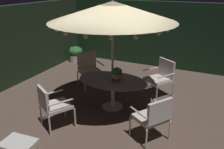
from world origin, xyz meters
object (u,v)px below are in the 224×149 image
object	(u,v)px
patio_chair_north	(89,68)
potted_plant_right_near	(76,54)
patio_chair_northeast	(52,104)
patio_umbrella	(113,12)
patio_chair_southeast	(161,75)
patio_dining_table	(113,84)
centerpiece_planter	(117,73)
ottoman_footrest	(18,145)
patio_chair_east	(154,116)

from	to	relation	value
patio_chair_north	potted_plant_right_near	distance (m)	2.45
patio_chair_north	patio_chair_northeast	size ratio (longest dim) A/B	1.04
patio_umbrella	patio_chair_southeast	bearing A→B (deg)	55.32
patio_umbrella	patio_chair_southeast	size ratio (longest dim) A/B	2.90
patio_dining_table	patio_umbrella	world-z (taller)	patio_umbrella
patio_umbrella	patio_chair_north	size ratio (longest dim) A/B	2.87
patio_chair_southeast	patio_umbrella	bearing A→B (deg)	-124.68
patio_chair_northeast	potted_plant_right_near	bearing A→B (deg)	117.25
patio_chair_north	patio_chair_southeast	bearing A→B (deg)	8.60
patio_dining_table	patio_chair_southeast	size ratio (longest dim) A/B	1.77
centerpiece_planter	potted_plant_right_near	xyz separation A→B (m)	(-3.02, 2.78, -0.64)
patio_chair_northeast	patio_umbrella	bearing A→B (deg)	59.57
centerpiece_planter	potted_plant_right_near	bearing A→B (deg)	137.34
patio_chair_southeast	ottoman_footrest	distance (m)	4.04
ottoman_footrest	patio_chair_north	bearing A→B (deg)	99.74
patio_umbrella	centerpiece_planter	world-z (taller)	patio_umbrella
patio_chair_east	patio_chair_northeast	bearing A→B (deg)	-167.19
patio_dining_table	centerpiece_planter	xyz separation A→B (m)	(0.13, -0.03, 0.33)
patio_chair_east	patio_chair_southeast	distance (m)	2.18
patio_dining_table	centerpiece_planter	world-z (taller)	centerpiece_planter
centerpiece_planter	patio_chair_north	xyz separation A→B (m)	(-1.36, 0.99, -0.39)
patio_chair_northeast	potted_plant_right_near	distance (m)	4.60
centerpiece_planter	potted_plant_right_near	distance (m)	4.15
potted_plant_right_near	patio_umbrella	bearing A→B (deg)	-43.61
patio_chair_north	centerpiece_planter	bearing A→B (deg)	-36.16
potted_plant_right_near	patio_chair_east	bearing A→B (deg)	-40.92
patio_chair_northeast	patio_chair_north	bearing A→B (deg)	100.95
patio_umbrella	potted_plant_right_near	distance (m)	4.48
patio_chair_northeast	ottoman_footrest	bearing A→B (deg)	-82.76
patio_chair_northeast	patio_chair_southeast	distance (m)	3.10
ottoman_footrest	patio_dining_table	bearing A→B (deg)	75.33
patio_chair_northeast	centerpiece_planter	bearing A→B (deg)	55.01
patio_chair_north	patio_chair_east	xyz separation A→B (m)	(2.51, -1.83, -0.01)
potted_plant_right_near	patio_dining_table	bearing A→B (deg)	-43.61
ottoman_footrest	potted_plant_right_near	world-z (taller)	potted_plant_right_near
ottoman_footrest	potted_plant_right_near	bearing A→B (deg)	113.35
patio_chair_north	patio_chair_east	distance (m)	3.10
patio_chair_north	patio_chair_southeast	world-z (taller)	patio_chair_north
centerpiece_planter	patio_chair_east	distance (m)	1.48
patio_chair_northeast	potted_plant_right_near	xyz separation A→B (m)	(-2.10, 4.08, -0.26)
centerpiece_planter	patio_chair_southeast	world-z (taller)	centerpiece_planter
patio_chair_north	patio_chair_east	size ratio (longest dim) A/B	1.06
patio_umbrella	ottoman_footrest	world-z (taller)	patio_umbrella
patio_chair_east	centerpiece_planter	bearing A→B (deg)	144.10
patio_dining_table	patio_chair_southeast	xyz separation A→B (m)	(0.89, 1.28, -0.07)
patio_dining_table	potted_plant_right_near	bearing A→B (deg)	136.39
patio_chair_northeast	patio_chair_east	distance (m)	2.12
patio_chair_southeast	ottoman_footrest	bearing A→B (deg)	-112.27
ottoman_footrest	patio_chair_southeast	bearing A→B (deg)	67.73
patio_chair_northeast	ottoman_footrest	distance (m)	1.15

